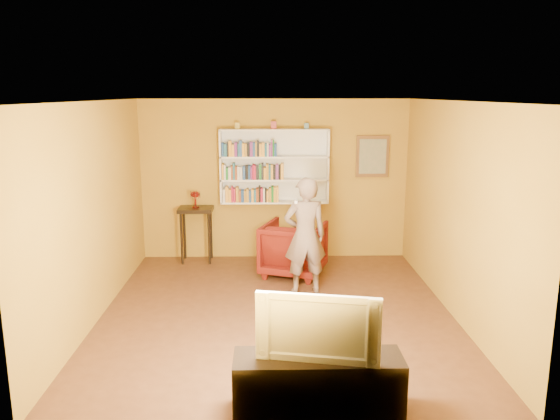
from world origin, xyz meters
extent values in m
cube|color=#4C2C18|center=(0.00, 0.00, -0.06)|extent=(5.30, 5.80, 0.12)
cube|color=#A57A1E|center=(0.00, 2.52, 1.35)|extent=(5.30, 0.04, 2.70)
cube|color=#A57A1E|center=(0.00, -2.52, 1.35)|extent=(5.30, 0.04, 2.70)
cube|color=#A57A1E|center=(-2.27, 0.00, 1.35)|extent=(0.04, 5.80, 2.70)
cube|color=#A57A1E|center=(2.27, 0.00, 1.35)|extent=(0.04, 5.80, 2.70)
cube|color=white|center=(0.00, 0.00, 2.73)|extent=(5.30, 5.80, 0.06)
cube|color=white|center=(0.00, 2.48, 1.60)|extent=(1.80, 0.03, 1.20)
cube|color=white|center=(-0.89, 2.35, 1.60)|extent=(0.03, 0.28, 1.20)
cube|color=white|center=(0.89, 2.35, 1.60)|extent=(0.03, 0.28, 1.20)
cube|color=white|center=(0.00, 2.35, 1.00)|extent=(1.80, 0.28, 0.03)
cube|color=white|center=(0.00, 2.35, 1.38)|extent=(1.80, 0.28, 0.03)
cube|color=white|center=(0.00, 2.35, 1.76)|extent=(1.80, 0.28, 0.03)
cube|color=white|center=(0.00, 2.35, 2.20)|extent=(1.80, 0.28, 0.03)
cube|color=silver|center=(-0.84, 2.31, 1.12)|extent=(0.04, 0.17, 0.22)
cube|color=gold|center=(-0.79, 2.30, 1.14)|extent=(0.04, 0.16, 0.26)
cube|color=gold|center=(-0.74, 2.31, 1.12)|extent=(0.04, 0.18, 0.21)
cube|color=#BC1C3F|center=(-0.70, 2.29, 1.14)|extent=(0.03, 0.14, 0.26)
cube|color=#BC1C3F|center=(-0.66, 2.31, 1.13)|extent=(0.03, 0.18, 0.23)
cube|color=#BC8925|center=(-0.62, 2.31, 1.14)|extent=(0.04, 0.19, 0.25)
cube|color=brown|center=(-0.58, 2.31, 1.11)|extent=(0.04, 0.18, 0.20)
cube|color=navy|center=(-0.53, 2.30, 1.11)|extent=(0.04, 0.15, 0.20)
cube|color=#BC8925|center=(-0.49, 2.31, 1.11)|extent=(0.03, 0.18, 0.19)
cube|color=#BC8925|center=(-0.45, 2.31, 1.12)|extent=(0.04, 0.18, 0.22)
cube|color=navy|center=(-0.41, 2.29, 1.11)|extent=(0.04, 0.14, 0.20)
cube|color=gold|center=(-0.36, 2.31, 1.12)|extent=(0.04, 0.18, 0.21)
cube|color=#236080|center=(-0.32, 2.31, 1.12)|extent=(0.03, 0.18, 0.21)
cube|color=brown|center=(-0.28, 2.31, 1.13)|extent=(0.04, 0.18, 0.23)
cube|color=black|center=(-0.25, 2.30, 1.14)|extent=(0.03, 0.17, 0.26)
cube|color=#BC1C3F|center=(-0.21, 2.31, 1.13)|extent=(0.04, 0.18, 0.23)
cube|color=silver|center=(-0.18, 2.31, 1.13)|extent=(0.03, 0.18, 0.22)
cube|color=black|center=(-0.15, 2.30, 1.13)|extent=(0.03, 0.15, 0.22)
cube|color=gold|center=(-0.12, 2.31, 1.11)|extent=(0.03, 0.17, 0.20)
cube|color=#BC8925|center=(-0.08, 2.29, 1.13)|extent=(0.04, 0.15, 0.24)
cube|color=#197322|center=(-0.03, 2.30, 1.14)|extent=(0.04, 0.16, 0.26)
cube|color=gold|center=(0.01, 2.29, 1.14)|extent=(0.04, 0.15, 0.25)
cube|color=gold|center=(0.05, 2.31, 1.14)|extent=(0.04, 0.19, 0.25)
cube|color=gold|center=(-0.85, 2.31, 1.52)|extent=(0.02, 0.19, 0.26)
cube|color=silver|center=(-0.82, 2.30, 1.52)|extent=(0.03, 0.16, 0.24)
cube|color=#197322|center=(-0.78, 2.31, 1.49)|extent=(0.04, 0.18, 0.19)
cube|color=silver|center=(-0.74, 2.29, 1.50)|extent=(0.04, 0.14, 0.20)
cube|color=brown|center=(-0.70, 2.30, 1.51)|extent=(0.02, 0.17, 0.23)
cube|color=#236080|center=(-0.67, 2.31, 1.53)|extent=(0.03, 0.19, 0.27)
cube|color=brown|center=(-0.63, 2.31, 1.50)|extent=(0.03, 0.19, 0.21)
cube|color=silver|center=(-0.59, 2.29, 1.50)|extent=(0.04, 0.14, 0.21)
cube|color=silver|center=(-0.55, 2.30, 1.50)|extent=(0.04, 0.17, 0.21)
cube|color=navy|center=(-0.50, 2.29, 1.50)|extent=(0.04, 0.15, 0.22)
cube|color=black|center=(-0.46, 2.29, 1.51)|extent=(0.04, 0.14, 0.23)
cube|color=navy|center=(-0.41, 2.30, 1.51)|extent=(0.03, 0.17, 0.23)
cube|color=#742A7E|center=(-0.38, 2.30, 1.50)|extent=(0.03, 0.17, 0.21)
cube|color=#BC1C3F|center=(-0.35, 2.29, 1.52)|extent=(0.02, 0.15, 0.25)
cube|color=#BC1C3F|center=(-0.32, 2.30, 1.51)|extent=(0.03, 0.17, 0.24)
cube|color=black|center=(-0.28, 2.31, 1.50)|extent=(0.04, 0.18, 0.22)
cube|color=#197322|center=(-0.23, 2.29, 1.52)|extent=(0.04, 0.14, 0.25)
cube|color=black|center=(-0.20, 2.31, 1.52)|extent=(0.03, 0.18, 0.26)
cube|color=gold|center=(-0.16, 2.31, 1.49)|extent=(0.04, 0.18, 0.20)
cube|color=#BC8925|center=(-0.12, 2.31, 1.52)|extent=(0.04, 0.17, 0.25)
cube|color=#236080|center=(-0.08, 2.30, 1.51)|extent=(0.03, 0.15, 0.24)
cube|color=gold|center=(-0.04, 2.29, 1.51)|extent=(0.03, 0.14, 0.24)
cube|color=black|center=(0.00, 2.30, 1.51)|extent=(0.04, 0.17, 0.23)
cube|color=#742A7E|center=(0.04, 2.30, 1.52)|extent=(0.04, 0.16, 0.25)
cube|color=black|center=(0.08, 2.30, 1.51)|extent=(0.03, 0.16, 0.23)
cube|color=gold|center=(0.13, 2.30, 1.52)|extent=(0.04, 0.16, 0.26)
cube|color=navy|center=(-0.84, 2.30, 1.89)|extent=(0.03, 0.16, 0.22)
cube|color=#236080|center=(-0.80, 2.31, 1.88)|extent=(0.04, 0.17, 0.20)
cube|color=black|center=(-0.76, 2.30, 1.89)|extent=(0.02, 0.17, 0.23)
cube|color=gold|center=(-0.72, 2.30, 1.90)|extent=(0.04, 0.16, 0.25)
cube|color=gold|center=(-0.68, 2.30, 1.87)|extent=(0.04, 0.15, 0.19)
cube|color=#742A7E|center=(-0.63, 2.31, 1.89)|extent=(0.04, 0.18, 0.23)
cube|color=#236080|center=(-0.59, 2.31, 1.88)|extent=(0.03, 0.17, 0.21)
cube|color=navy|center=(-0.55, 2.31, 1.90)|extent=(0.04, 0.17, 0.26)
cube|color=gold|center=(-0.51, 2.29, 1.88)|extent=(0.04, 0.15, 0.21)
cube|color=#BC8925|center=(-0.46, 2.30, 1.88)|extent=(0.03, 0.16, 0.21)
cube|color=black|center=(-0.42, 2.31, 1.89)|extent=(0.04, 0.17, 0.22)
cube|color=#742A7E|center=(-0.38, 2.31, 1.89)|extent=(0.04, 0.19, 0.23)
cube|color=navy|center=(-0.33, 2.30, 1.89)|extent=(0.04, 0.16, 0.23)
cube|color=#BC8925|center=(-0.30, 2.30, 1.89)|extent=(0.02, 0.15, 0.24)
cube|color=black|center=(-0.27, 2.29, 1.90)|extent=(0.04, 0.15, 0.26)
cube|color=gold|center=(-0.23, 2.29, 1.88)|extent=(0.04, 0.15, 0.21)
cube|color=gold|center=(-0.18, 2.31, 1.88)|extent=(0.04, 0.18, 0.22)
cube|color=#236080|center=(-0.14, 2.30, 1.88)|extent=(0.03, 0.17, 0.21)
cube|color=silver|center=(-0.11, 2.30, 1.89)|extent=(0.02, 0.15, 0.23)
cube|color=#742A7E|center=(-0.08, 2.31, 1.87)|extent=(0.03, 0.19, 0.19)
cube|color=#742A7E|center=(-0.05, 2.30, 1.91)|extent=(0.03, 0.15, 0.27)
cube|color=#197322|center=(-0.02, 2.30, 1.91)|extent=(0.02, 0.15, 0.26)
cube|color=navy|center=(0.02, 2.30, 1.88)|extent=(0.04, 0.17, 0.21)
cube|color=#AA9430|center=(-0.60, 2.35, 2.27)|extent=(0.08, 0.08, 0.11)
cube|color=#A73837|center=(-0.01, 2.35, 2.28)|extent=(0.09, 0.09, 0.12)
cube|color=slate|center=(0.53, 2.35, 2.26)|extent=(0.07, 0.07, 0.10)
cube|color=brown|center=(1.65, 2.46, 1.75)|extent=(0.55, 0.04, 0.70)
cube|color=gray|center=(1.65, 2.44, 1.75)|extent=(0.45, 0.02, 0.58)
cylinder|color=black|center=(-1.54, 2.09, 0.43)|extent=(0.04, 0.04, 0.87)
cylinder|color=black|center=(-1.09, 2.09, 0.43)|extent=(0.04, 0.04, 0.87)
cylinder|color=black|center=(-1.54, 2.41, 0.43)|extent=(0.04, 0.04, 0.87)
cylinder|color=black|center=(-1.09, 2.41, 0.43)|extent=(0.04, 0.04, 0.87)
cube|color=black|center=(-1.31, 2.25, 0.90)|extent=(0.57, 0.43, 0.06)
cylinder|color=maroon|center=(-1.31, 2.25, 0.94)|extent=(0.12, 0.12, 0.02)
cylinder|color=maroon|center=(-1.31, 2.25, 1.02)|extent=(0.03, 0.03, 0.15)
ellipsoid|color=maroon|center=(-1.31, 2.25, 1.15)|extent=(0.16, 0.16, 0.10)
cylinder|color=#FFE4AE|center=(-1.23, 2.25, 1.14)|extent=(0.01, 0.01, 0.12)
cylinder|color=#FFE4AE|center=(-1.25, 2.30, 1.14)|extent=(0.01, 0.01, 0.12)
cylinder|color=#FFE4AE|center=(-1.30, 2.33, 1.14)|extent=(0.01, 0.01, 0.12)
cylinder|color=#FFE4AE|center=(-1.35, 2.32, 1.14)|extent=(0.01, 0.01, 0.12)
cylinder|color=#FFE4AE|center=(-1.39, 2.28, 1.14)|extent=(0.01, 0.01, 0.12)
cylinder|color=#FFE4AE|center=(-1.39, 2.22, 1.14)|extent=(0.01, 0.01, 0.12)
cylinder|color=#FFE4AE|center=(-1.35, 2.18, 1.14)|extent=(0.01, 0.01, 0.12)
cylinder|color=#FFE4AE|center=(-1.30, 2.17, 1.14)|extent=(0.01, 0.01, 0.12)
cylinder|color=#FFE4AE|center=(-1.25, 2.20, 1.14)|extent=(0.01, 0.01, 0.12)
imported|color=#4B0705|center=(0.29, 1.52, 0.42)|extent=(1.15, 1.17, 0.84)
imported|color=#705D52|center=(0.41, 0.75, 0.83)|extent=(0.66, 0.49, 1.66)
cube|color=silver|center=(0.26, 0.50, 1.37)|extent=(0.04, 0.15, 0.04)
cube|color=black|center=(0.33, -2.25, 0.27)|extent=(1.49, 0.45, 0.53)
imported|color=black|center=(0.33, -2.25, 0.84)|extent=(1.07, 0.34, 0.61)
camera|label=1|loc=(-0.10, -6.64, 2.80)|focal=35.00mm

